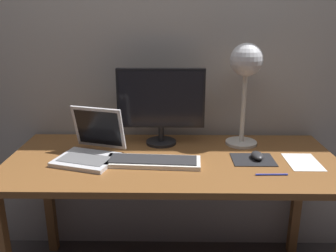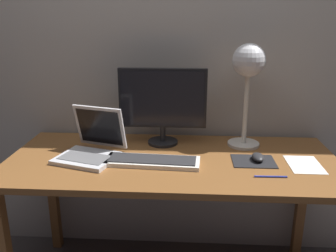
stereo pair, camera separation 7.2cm
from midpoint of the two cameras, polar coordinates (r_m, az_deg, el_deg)
The scene contains 10 objects.
back_wall at distance 1.99m, azimuth 2.44°, elevation 14.46°, with size 4.80×0.06×2.60m, color #A8A099.
desk at distance 1.75m, azimuth 1.90°, elevation -7.63°, with size 1.60×0.70×0.74m.
monitor at distance 1.85m, azimuth 0.25°, elevation 3.87°, with size 0.46×0.16×0.41m.
keyboard_main at distance 1.66m, azimuth -1.28°, elevation -5.68°, with size 0.45×0.17×0.03m.
laptop at distance 1.76m, azimuth -10.87°, elevation -2.70°, with size 0.34×0.34×0.24m.
desk_lamp at distance 1.84m, azimuth 13.94°, elevation 8.84°, with size 0.17×0.17×0.53m.
mousepad at distance 1.74m, azimuth 14.77°, elevation -5.52°, with size 0.20×0.16×0.00m, color black.
mouse at distance 1.75m, azimuth 15.45°, elevation -4.86°, with size 0.06×0.10×0.03m, color #28282B.
paper_sheet_near_mouse at distance 1.78m, azimuth 22.23°, elevation -5.78°, with size 0.15×0.21×0.00m, color white.
pen at distance 1.60m, azimuth 17.48°, elevation -7.80°, with size 0.01×0.01×0.14m, color #2633A5.
Camera 2 is at (0.07, -1.59, 1.41)m, focal length 37.83 mm.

